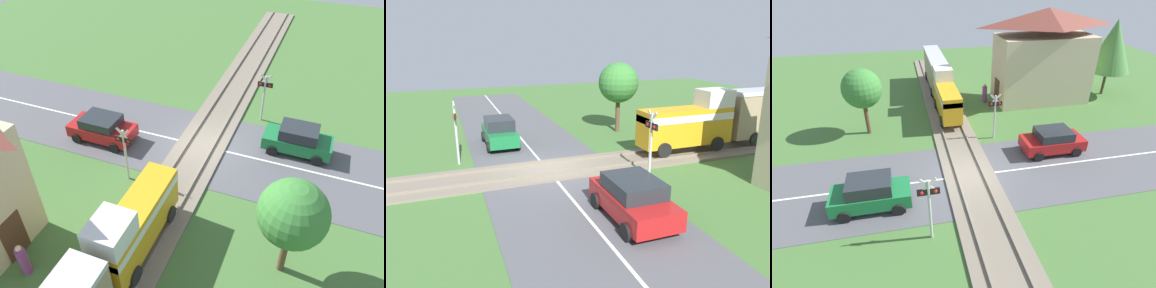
{
  "view_description": "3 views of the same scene",
  "coord_description": "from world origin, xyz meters",
  "views": [
    {
      "loc": [
        -5.61,
        15.89,
        13.16
      ],
      "look_at": [
        0.0,
        1.48,
        1.2
      ],
      "focal_mm": 35.0,
      "sensor_mm": 36.0,
      "label": 1
    },
    {
      "loc": [
        15.96,
        -4.45,
        6.24
      ],
      "look_at": [
        0.0,
        1.48,
        1.2
      ],
      "focal_mm": 35.0,
      "sensor_mm": 36.0,
      "label": 2
    },
    {
      "loc": [
        -3.08,
        -12.97,
        9.95
      ],
      "look_at": [
        0.0,
        1.48,
        1.2
      ],
      "focal_mm": 28.0,
      "sensor_mm": 36.0,
      "label": 3
    }
  ],
  "objects": [
    {
      "name": "crossing_signal_east_approach",
      "position": [
        2.55,
        3.88,
        2.0
      ],
      "size": [
        0.9,
        0.18,
        3.13
      ],
      "color": "#B7B7B7",
      "rests_on": "ground_plane"
    },
    {
      "name": "train",
      "position": [
        0.0,
        11.44,
        1.87
      ],
      "size": [
        1.58,
        12.7,
        3.18
      ],
      "color": "gold",
      "rests_on": "track_bed"
    },
    {
      "name": "crossing_signal_west_approach",
      "position": [
        -2.55,
        -3.88,
        2.0
      ],
      "size": [
        0.9,
        0.18,
        3.13
      ],
      "color": "#B7B7B7",
      "rests_on": "ground_plane"
    },
    {
      "name": "road_surface",
      "position": [
        0.0,
        0.0,
        0.01
      ],
      "size": [
        48.0,
        6.4,
        0.02
      ],
      "color": "#515156",
      "rests_on": "ground_plane"
    },
    {
      "name": "ground_plane",
      "position": [
        0.0,
        0.0,
        0.0
      ],
      "size": [
        60.0,
        60.0,
        0.0
      ],
      "primitive_type": "plane",
      "color": "#426B33"
    },
    {
      "name": "track_bed",
      "position": [
        0.0,
        0.0,
        0.07
      ],
      "size": [
        2.8,
        48.0,
        0.24
      ],
      "color": "#756B5B",
      "rests_on": "ground_plane"
    },
    {
      "name": "tree_roadside_hedge",
      "position": [
        -5.7,
        6.36,
        3.2
      ],
      "size": [
        2.56,
        2.56,
        4.5
      ],
      "color": "brown",
      "rests_on": "ground_plane"
    },
    {
      "name": "car_near_crossing",
      "position": [
        -5.08,
        -1.44,
        0.84
      ],
      "size": [
        3.67,
        1.8,
        1.64
      ],
      "color": "#197038",
      "rests_on": "ground_plane"
    },
    {
      "name": "car_far_side",
      "position": [
        5.54,
        1.44,
        0.8
      ],
      "size": [
        3.74,
        1.93,
        1.53
      ],
      "color": "#A81919",
      "rests_on": "ground_plane"
    }
  ]
}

